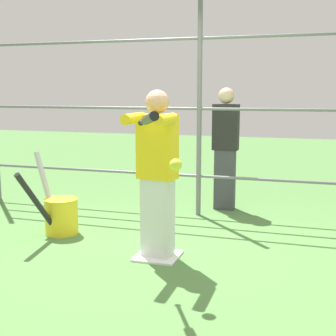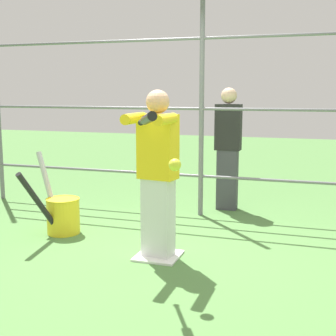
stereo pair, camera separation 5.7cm
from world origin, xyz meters
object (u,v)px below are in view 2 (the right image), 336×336
(batter, at_px, (157,169))
(softball_in_flight, at_px, (175,165))
(baseball_bat_swinging, at_px, (147,119))
(bat_bucket, at_px, (61,213))
(bystander_behind_fence, at_px, (228,147))

(batter, xyz_separation_m, softball_in_flight, (-0.36, 0.62, 0.15))
(softball_in_flight, bearing_deg, baseball_bat_swinging, 57.67)
(baseball_bat_swinging, height_order, softball_in_flight, baseball_bat_swinging)
(bat_bucket, bearing_deg, softball_in_flight, 148.17)
(batter, distance_m, bystander_behind_fence, 2.03)
(baseball_bat_swinging, bearing_deg, bat_bucket, -39.63)
(baseball_bat_swinging, relative_size, softball_in_flight, 7.87)
(batter, bearing_deg, baseball_bat_swinging, 104.82)
(softball_in_flight, distance_m, bystander_behind_fence, 2.64)
(baseball_bat_swinging, relative_size, bystander_behind_fence, 0.48)
(batter, distance_m, baseball_bat_swinging, 1.00)
(batter, bearing_deg, bystander_behind_fence, -97.32)
(bystander_behind_fence, bearing_deg, softball_in_flight, 92.21)
(bystander_behind_fence, bearing_deg, baseball_bat_swinging, 89.25)
(batter, height_order, softball_in_flight, batter)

